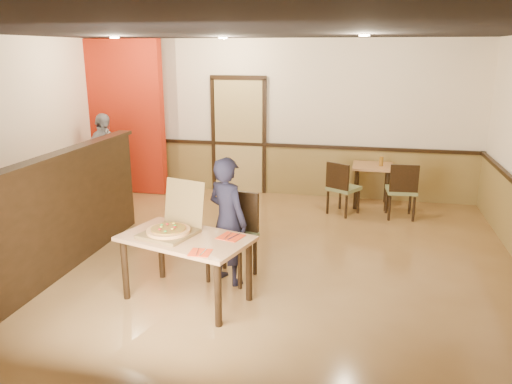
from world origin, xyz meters
TOP-DOWN VIEW (x-y plane):
  - floor at (0.00, 0.00)m, footprint 7.00×7.00m
  - ceiling at (0.00, 0.00)m, footprint 7.00×7.00m
  - wall_back at (0.00, 3.50)m, footprint 7.00×0.00m
  - wainscot_back at (0.00, 3.47)m, footprint 7.00×0.04m
  - chair_rail_back at (0.00, 3.45)m, footprint 7.00×0.06m
  - back_door at (-0.80, 3.46)m, footprint 0.90×0.06m
  - booth_partition at (-2.00, -0.20)m, footprint 0.20×3.10m
  - red_accent_panel at (-2.90, 3.00)m, footprint 1.60×0.20m
  - spot_a at (-2.30, 1.80)m, footprint 0.14×0.14m
  - spot_b at (-0.80, 2.50)m, footprint 0.14×0.14m
  - spot_c at (1.40, 1.50)m, footprint 0.14×0.14m
  - main_table at (-0.29, -0.84)m, footprint 1.50×1.11m
  - diner_chair at (0.06, -0.16)m, footprint 0.59×0.59m
  - side_chair_left at (1.17, 2.44)m, footprint 0.59×0.59m
  - side_chair_right at (2.11, 2.43)m, footprint 0.49×0.49m
  - side_table at (1.65, 3.05)m, footprint 0.68×0.68m
  - diner at (0.02, -0.31)m, footprint 0.64×0.57m
  - passerby at (-3.00, 2.44)m, footprint 0.57×0.97m
  - pizza_box at (-0.46, -0.78)m, footprint 0.64×0.70m
  - pizza at (-0.48, -0.83)m, footprint 0.54×0.54m
  - napkin_near at (-0.00, -1.21)m, footprint 0.21×0.21m
  - napkin_far at (0.18, -0.74)m, footprint 0.29×0.29m
  - condiment at (1.78, 3.02)m, footprint 0.06×0.06m

SIDE VIEW (x-z plane):
  - floor at x=0.00m, z-range 0.00..0.00m
  - wainscot_back at x=0.00m, z-range 0.00..0.90m
  - side_chair_left at x=1.17m, z-range 0.04..0.92m
  - side_chair_right at x=2.11m, z-range 0.04..0.95m
  - side_table at x=1.65m, z-range 0.19..0.90m
  - diner_chair at x=0.06m, z-range 0.05..1.05m
  - main_table at x=-0.29m, z-range 0.25..0.97m
  - napkin_near at x=0.00m, z-range 0.71..0.73m
  - napkin_far at x=0.18m, z-range 0.71..0.73m
  - booth_partition at x=-2.00m, z-range 0.01..1.46m
  - diner at x=0.02m, z-range 0.00..1.47m
  - pizza at x=-0.48m, z-range 0.75..0.79m
  - passerby at x=-3.00m, z-range 0.00..1.54m
  - pizza_box at x=-0.46m, z-range 0.52..1.05m
  - condiment at x=1.78m, z-range 0.72..0.88m
  - chair_rail_back at x=0.00m, z-range 0.89..0.95m
  - back_door at x=-0.80m, z-range 0.00..2.10m
  - red_accent_panel at x=-2.90m, z-range 0.01..2.79m
  - wall_back at x=0.00m, z-range -2.10..4.90m
  - spot_a at x=-2.30m, z-range 2.77..2.79m
  - spot_b at x=-0.80m, z-range 2.77..2.79m
  - spot_c at x=1.40m, z-range 2.77..2.79m
  - ceiling at x=0.00m, z-range 2.80..2.80m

